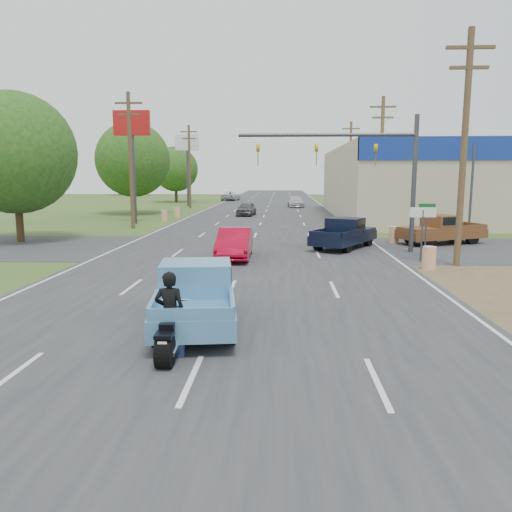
# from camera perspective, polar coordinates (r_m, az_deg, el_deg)

# --- Properties ---
(ground) EXTENTS (200.00, 200.00, 0.00)m
(ground) POSITION_cam_1_polar(r_m,az_deg,el_deg) (10.11, -7.42, -13.87)
(ground) COLOR #355120
(ground) RESTS_ON ground
(main_road) EXTENTS (15.00, 180.00, 0.02)m
(main_road) POSITION_cam_1_polar(r_m,az_deg,el_deg) (49.34, 0.90, 4.57)
(main_road) COLOR #2D2D30
(main_road) RESTS_ON ground
(cross_road) EXTENTS (120.00, 10.00, 0.02)m
(cross_road) POSITION_cam_1_polar(r_m,az_deg,el_deg) (27.49, -0.73, 0.91)
(cross_road) COLOR #2D2D30
(cross_road) RESTS_ON ground
(utility_pole_1) EXTENTS (2.00, 0.28, 10.00)m
(utility_pole_1) POSITION_cam_1_polar(r_m,az_deg,el_deg) (23.51, 22.71, 11.80)
(utility_pole_1) COLOR #4C3823
(utility_pole_1) RESTS_ON ground
(utility_pole_2) EXTENTS (2.00, 0.28, 10.00)m
(utility_pole_2) POSITION_cam_1_polar(r_m,az_deg,el_deg) (40.92, 14.12, 10.80)
(utility_pole_2) COLOR #4C3823
(utility_pole_2) RESTS_ON ground
(utility_pole_3) EXTENTS (2.00, 0.28, 10.00)m
(utility_pole_3) POSITION_cam_1_polar(r_m,az_deg,el_deg) (58.68, 10.70, 10.33)
(utility_pole_3) COLOR #4C3823
(utility_pole_3) RESTS_ON ground
(utility_pole_5) EXTENTS (2.00, 0.28, 10.00)m
(utility_pole_5) POSITION_cam_1_polar(r_m,az_deg,el_deg) (38.84, -14.16, 10.90)
(utility_pole_5) COLOR #4C3823
(utility_pole_5) RESTS_ON ground
(utility_pole_6) EXTENTS (2.00, 0.28, 10.00)m
(utility_pole_6) POSITION_cam_1_polar(r_m,az_deg,el_deg) (62.19, -7.61, 10.33)
(utility_pole_6) COLOR #4C3823
(utility_pole_6) RESTS_ON ground
(tree_0) EXTENTS (7.14, 7.14, 8.84)m
(tree_0) POSITION_cam_1_polar(r_m,az_deg,el_deg) (33.15, -25.88, 10.53)
(tree_0) COLOR #422D19
(tree_0) RESTS_ON ground
(tree_1) EXTENTS (7.56, 7.56, 9.36)m
(tree_1) POSITION_cam_1_polar(r_m,az_deg,el_deg) (53.40, -13.90, 10.63)
(tree_1) COLOR #422D19
(tree_1) RESTS_ON ground
(tree_2) EXTENTS (6.72, 6.72, 8.32)m
(tree_2) POSITION_cam_1_polar(r_m,az_deg,el_deg) (76.83, -9.18, 9.78)
(tree_2) COLOR #422D19
(tree_2) RESTS_ON ground
(tree_5) EXTENTS (7.98, 7.98, 9.88)m
(tree_5) POSITION_cam_1_polar(r_m,az_deg,el_deg) (107.93, 18.38, 9.71)
(tree_5) COLOR #422D19
(tree_5) RESTS_ON ground
(tree_6) EXTENTS (8.82, 8.82, 10.92)m
(tree_6) POSITION_cam_1_polar(r_m,az_deg,el_deg) (108.91, -14.25, 10.21)
(tree_6) COLOR #422D19
(tree_6) RESTS_ON ground
(barrel_0) EXTENTS (0.56, 0.56, 1.00)m
(barrel_0) POSITION_cam_1_polar(r_m,az_deg,el_deg) (22.33, 19.18, -0.24)
(barrel_0) COLOR orange
(barrel_0) RESTS_ON ground
(barrel_1) EXTENTS (0.56, 0.56, 1.00)m
(barrel_1) POSITION_cam_1_polar(r_m,az_deg,el_deg) (30.58, 15.50, 2.35)
(barrel_1) COLOR orange
(barrel_1) RESTS_ON ground
(barrel_2) EXTENTS (0.56, 0.56, 1.00)m
(barrel_2) POSITION_cam_1_polar(r_m,az_deg,el_deg) (44.48, -10.42, 4.55)
(barrel_2) COLOR orange
(barrel_2) RESTS_ON ground
(barrel_3) EXTENTS (0.56, 0.56, 1.00)m
(barrel_3) POSITION_cam_1_polar(r_m,az_deg,el_deg) (48.31, -8.99, 4.94)
(barrel_3) COLOR orange
(barrel_3) RESTS_ON ground
(pole_sign_left_near) EXTENTS (3.00, 0.35, 9.20)m
(pole_sign_left_near) POSITION_cam_1_polar(r_m,az_deg,el_deg) (43.05, -13.97, 13.18)
(pole_sign_left_near) COLOR #3F3F44
(pole_sign_left_near) RESTS_ON ground
(pole_sign_left_far) EXTENTS (3.00, 0.35, 9.20)m
(pole_sign_left_far) POSITION_cam_1_polar(r_m,az_deg,el_deg) (66.37, -7.87, 11.84)
(pole_sign_left_far) COLOR #3F3F44
(pole_sign_left_far) RESTS_ON ground
(lane_sign) EXTENTS (1.20, 0.08, 2.52)m
(lane_sign) POSITION_cam_1_polar(r_m,az_deg,el_deg) (24.12, 18.50, 3.82)
(lane_sign) COLOR #3F3F44
(lane_sign) RESTS_ON ground
(street_name_sign) EXTENTS (0.80, 0.08, 2.61)m
(street_name_sign) POSITION_cam_1_polar(r_m,az_deg,el_deg) (25.75, 18.87, 3.45)
(street_name_sign) COLOR #3F3F44
(street_name_sign) RESTS_ON ground
(signal_mast) EXTENTS (9.12, 0.40, 7.00)m
(signal_mast) POSITION_cam_1_polar(r_m,az_deg,el_deg) (26.48, 12.02, 10.81)
(signal_mast) COLOR #3F3F44
(signal_mast) RESTS_ON ground
(red_convertible) EXTENTS (1.56, 4.41, 1.45)m
(red_convertible) POSITION_cam_1_polar(r_m,az_deg,el_deg) (23.98, -2.45, 1.42)
(red_convertible) COLOR #AB0722
(red_convertible) RESTS_ON ground
(motorcycle) EXTENTS (0.68, 2.22, 1.13)m
(motorcycle) POSITION_cam_1_polar(r_m,az_deg,el_deg) (11.15, -9.81, -8.98)
(motorcycle) COLOR black
(motorcycle) RESTS_ON ground
(rider) EXTENTS (0.68, 0.46, 1.82)m
(rider) POSITION_cam_1_polar(r_m,az_deg,el_deg) (11.08, -9.81, -6.86)
(rider) COLOR black
(rider) RESTS_ON ground
(blue_pickup) EXTENTS (2.61, 5.34, 1.70)m
(blue_pickup) POSITION_cam_1_polar(r_m,az_deg,el_deg) (13.41, -6.85, -4.21)
(blue_pickup) COLOR black
(blue_pickup) RESTS_ON ground
(navy_pickup) EXTENTS (4.21, 5.32, 1.67)m
(navy_pickup) POSITION_cam_1_polar(r_m,az_deg,el_deg) (27.90, 10.15, 2.62)
(navy_pickup) COLOR black
(navy_pickup) RESTS_ON ground
(brown_pickup) EXTENTS (5.47, 3.84, 1.69)m
(brown_pickup) POSITION_cam_1_polar(r_m,az_deg,el_deg) (30.99, 20.28, 2.86)
(brown_pickup) COLOR black
(brown_pickup) RESTS_ON ground
(distant_car_grey) EXTENTS (1.99, 4.13, 1.36)m
(distant_car_grey) POSITION_cam_1_polar(r_m,az_deg,el_deg) (50.08, -1.11, 5.40)
(distant_car_grey) COLOR #515156
(distant_car_grey) RESTS_ON ground
(distant_car_silver) EXTENTS (2.18, 4.79, 1.36)m
(distant_car_silver) POSITION_cam_1_polar(r_m,az_deg,el_deg) (64.12, 4.56, 6.20)
(distant_car_silver) COLOR silver
(distant_car_silver) RESTS_ON ground
(distant_car_white) EXTENTS (2.97, 5.42, 1.44)m
(distant_car_white) POSITION_cam_1_polar(r_m,az_deg,el_deg) (81.62, -2.89, 6.87)
(distant_car_white) COLOR silver
(distant_car_white) RESTS_ON ground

